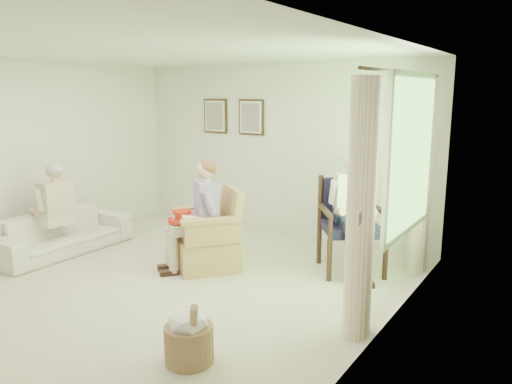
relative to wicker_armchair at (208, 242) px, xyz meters
The scene contains 18 objects.
floor 0.96m from the wicker_armchair, 95.75° to the right, with size 5.50×5.50×0.00m, color beige.
back_wall 2.10m from the wicker_armchair, 92.82° to the left, with size 5.00×0.04×2.60m, color silver.
left_wall 2.91m from the wicker_armchair, 160.81° to the right, with size 0.04×5.50×2.60m, color silver.
right_wall 2.75m from the wicker_armchair, 20.52° to the right, with size 0.04×5.50×2.60m, color silver.
ceiling 2.46m from the wicker_armchair, 95.75° to the right, with size 5.00×5.50×0.02m, color white.
window 2.71m from the wicker_armchair, ahead, with size 0.13×2.50×1.63m.
curtain_left 2.48m from the wicker_armchair, 16.93° to the right, with size 0.34×0.34×2.30m, color #FEE8C7.
curtain_right 2.71m from the wicker_armchair, 29.72° to the left, with size 0.34×0.34×2.30m, color #FEE8C7.
framed_print_left 2.64m from the wicker_armchair, 124.44° to the left, with size 0.45×0.05×0.55m.
framed_print_right 2.39m from the wicker_armchair, 106.64° to the left, with size 0.45×0.05×0.55m.
wicker_armchair is the anchor object (origin of this frame).
wood_armchair 1.84m from the wicker_armchair, 30.31° to the left, with size 0.72×0.68×1.11m.
sofa 2.14m from the wicker_armchair, 162.78° to the right, with size 0.74×1.90×0.55m, color white.
person_wicker 0.47m from the wicker_armchair, 90.00° to the right, with size 0.40×0.62×1.33m.
person_dark 1.82m from the wicker_armchair, 25.07° to the left, with size 0.40×0.62×1.44m.
person_sofa 2.20m from the wicker_armchair, 160.09° to the right, with size 0.42×0.62×1.23m.
red_hat 0.49m from the wicker_armchair, 119.91° to the right, with size 0.35×0.35×0.14m.
hatbox 2.28m from the wicker_armchair, 55.77° to the right, with size 0.53×0.53×0.59m.
Camera 1 is at (3.84, -3.81, 2.16)m, focal length 35.00 mm.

